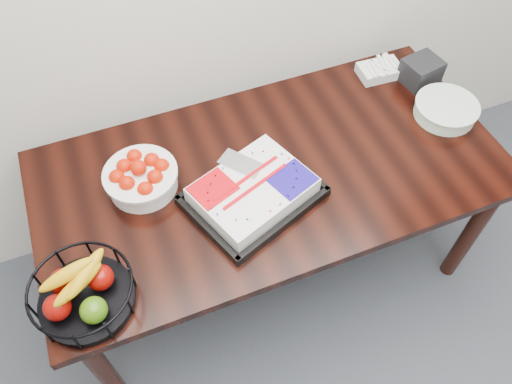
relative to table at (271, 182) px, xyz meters
name	(u,v)px	position (x,y,z in m)	size (l,w,h in m)	color
table	(271,182)	(0.00, 0.00, 0.00)	(1.80, 0.90, 0.75)	black
cake_tray	(253,192)	(-0.12, -0.11, 0.13)	(0.55, 0.49, 0.09)	black
tangerine_bowl	(140,174)	(-0.48, 0.10, 0.16)	(0.27, 0.27, 0.17)	white
fruit_basket	(83,292)	(-0.75, -0.29, 0.16)	(0.32, 0.32, 0.17)	black
plate_stack	(446,110)	(0.78, 0.00, 0.12)	(0.26, 0.26, 0.06)	white
fork_bag	(380,70)	(0.66, 0.32, 0.11)	(0.19, 0.13, 0.05)	silver
napkin_box	(421,71)	(0.80, 0.22, 0.14)	(0.15, 0.13, 0.11)	black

